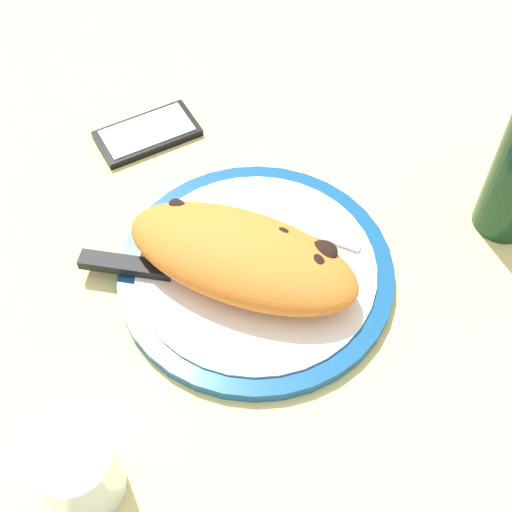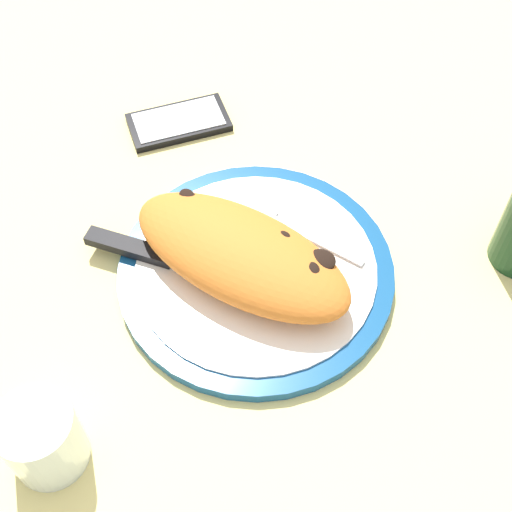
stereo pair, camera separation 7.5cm
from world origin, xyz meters
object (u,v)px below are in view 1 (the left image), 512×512
plate (256,271)px  calzone (242,257)px  fork (282,223)px  smartphone (147,133)px  water_glass (81,473)px  knife (154,269)px

plate → calzone: 4.13cm
calzone → fork: 8.38cm
smartphone → calzone: bearing=142.7°
plate → smartphone: 25.91cm
water_glass → calzone: bearing=-98.1°
calzone → fork: (-1.39, -7.81, -2.71)cm
calzone → water_glass: water_glass is taller
calzone → smartphone: 26.10cm
fork → water_glass: size_ratio=1.93×
fork → knife: size_ratio=0.66×
knife → smartphone: size_ratio=1.66×
calzone → smartphone: bearing=-37.3°
plate → fork: fork is taller
calzone → smartphone: size_ratio=1.82×
water_glass → smartphone: bearing=-68.3°
calzone → plate: bearing=-129.9°
water_glass → knife: bearing=-77.3°
knife → water_glass: water_glass is taller
fork → knife: bearing=48.7°
fork → water_glass: water_glass is taller
smartphone → water_glass: bearing=111.7°
knife → water_glass: (-5.10, 22.60, 1.36)cm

